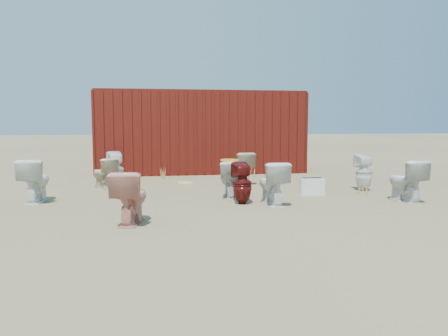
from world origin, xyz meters
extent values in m
plane|color=brown|center=(0.00, 0.00, 0.00)|extent=(100.00, 100.00, 0.00)
cube|color=#54130E|center=(0.00, 5.20, 1.20)|extent=(6.00, 2.40, 2.40)
imported|color=white|center=(-3.60, 0.32, 0.41)|extent=(0.50, 0.82, 0.81)
imported|color=#DE8F80|center=(-1.77, -1.77, 0.39)|extent=(0.59, 0.85, 0.78)
imported|color=white|center=(0.66, -0.66, 0.39)|extent=(0.50, 0.80, 0.78)
imported|color=#57100E|center=(0.16, -0.49, 0.38)|extent=(0.40, 0.40, 0.76)
imported|color=silver|center=(3.21, -0.77, 0.40)|extent=(0.54, 0.83, 0.79)
imported|color=white|center=(-2.28, 2.05, 0.41)|extent=(0.46, 0.47, 0.82)
imported|color=beige|center=(-2.54, 1.92, 0.34)|extent=(0.70, 0.77, 0.69)
imported|color=#C0AE8C|center=(0.67, 2.10, 0.39)|extent=(0.59, 0.84, 0.78)
imported|color=silver|center=(0.05, 0.21, 0.37)|extent=(0.49, 0.76, 0.73)
imported|color=white|center=(3.10, 0.64, 0.40)|extent=(0.36, 0.37, 0.80)
ellipsoid|color=gold|center=(0.05, 0.21, 0.74)|extent=(0.37, 0.46, 0.02)
cube|color=silver|center=(1.78, 0.29, 0.17)|extent=(0.51, 0.22, 0.35)
ellipsoid|color=#C3B38D|center=(-2.04, 2.98, 0.01)|extent=(0.54, 0.60, 0.02)
ellipsoid|color=beige|center=(-0.65, 2.47, 0.01)|extent=(0.57, 0.59, 0.02)
cone|color=olive|center=(-2.17, 2.84, 0.16)|extent=(0.36, 0.36, 0.33)
cone|color=olive|center=(0.68, 2.39, 0.16)|extent=(0.32, 0.32, 0.32)
cone|color=olive|center=(1.70, 2.56, 0.18)|extent=(0.36, 0.36, 0.37)
cone|color=olive|center=(-1.15, 3.50, 0.15)|extent=(0.30, 0.30, 0.30)
cone|color=olive|center=(1.14, 3.50, 0.17)|extent=(0.34, 0.34, 0.34)
cone|color=olive|center=(2.91, 0.34, 0.11)|extent=(0.28, 0.28, 0.23)
camera|label=1|loc=(-1.45, -8.17, 1.46)|focal=35.00mm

